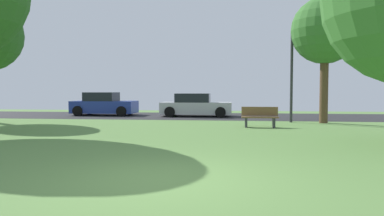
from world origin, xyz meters
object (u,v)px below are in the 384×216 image
parked_car_blue (104,105)px  street_lamp_post (292,78)px  parked_car_silver (196,106)px  maple_tree_far (325,31)px  park_bench (260,117)px

parked_car_blue → street_lamp_post: (11.37, -3.94, 1.57)m
parked_car_silver → maple_tree_far: bearing=-29.4°
park_bench → parked_car_silver: bearing=-60.9°
street_lamp_post → parked_car_silver: bearing=145.4°
parked_car_blue → parked_car_silver: size_ratio=0.93×
parked_car_blue → parked_car_silver: 6.10m
parked_car_blue → park_bench: bearing=-34.5°
park_bench → maple_tree_far: bearing=-143.5°
parked_car_blue → street_lamp_post: 12.13m
parked_car_blue → maple_tree_far: bearing=-17.8°
park_bench → street_lamp_post: (1.77, 2.66, 1.79)m
park_bench → parked_car_blue: bearing=-34.5°
parked_car_blue → park_bench: size_ratio=2.56×
parked_car_blue → parked_car_silver: (6.09, -0.30, -0.03)m
parked_car_silver → park_bench: 7.22m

